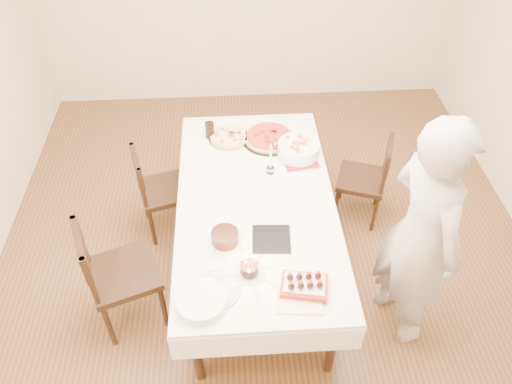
{
  "coord_description": "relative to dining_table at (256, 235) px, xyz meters",
  "views": [
    {
      "loc": [
        -0.26,
        -2.65,
        3.29
      ],
      "look_at": [
        -0.1,
        -0.08,
        0.83
      ],
      "focal_mm": 35.0,
      "sensor_mm": 36.0,
      "label": 1
    }
  ],
  "objects": [
    {
      "name": "floor",
      "position": [
        0.1,
        0.08,
        -0.38
      ],
      "size": [
        5.0,
        5.0,
        0.0
      ],
      "primitive_type": "plane",
      "color": "#56321D",
      "rests_on": "ground"
    },
    {
      "name": "dining_table",
      "position": [
        0.0,
        0.0,
        0.0
      ],
      "size": [
        1.62,
        2.35,
        0.75
      ],
      "primitive_type": "cube",
      "rotation": [
        0.0,
        0.0,
        -0.24
      ],
      "color": "white",
      "rests_on": "floor"
    },
    {
      "name": "chair_right_savory",
      "position": [
        0.94,
        0.54,
        0.04
      ],
      "size": [
        0.54,
        0.54,
        0.84
      ],
      "primitive_type": null,
      "rotation": [
        0.0,
        0.0,
        -0.34
      ],
      "color": "black",
      "rests_on": "floor"
    },
    {
      "name": "chair_left_savory",
      "position": [
        -0.73,
        0.5,
        0.05
      ],
      "size": [
        0.54,
        0.54,
        0.86
      ],
      "primitive_type": null,
      "rotation": [
        0.0,
        0.0,
        3.42
      ],
      "color": "black",
      "rests_on": "floor"
    },
    {
      "name": "chair_left_dessert",
      "position": [
        -0.95,
        -0.4,
        0.11
      ],
      "size": [
        0.64,
        0.64,
        0.98
      ],
      "primitive_type": null,
      "rotation": [
        0.0,
        0.0,
        3.49
      ],
      "color": "black",
      "rests_on": "floor"
    },
    {
      "name": "person",
      "position": [
        1.01,
        -0.55,
        0.54
      ],
      "size": [
        0.62,
        0.77,
        1.82
      ],
      "primitive_type": "imported",
      "rotation": [
        0.0,
        0.0,
        1.87
      ],
      "color": "beige",
      "rests_on": "floor"
    },
    {
      "name": "pizza_white",
      "position": [
        -0.18,
        0.74,
        0.4
      ],
      "size": [
        0.38,
        0.38,
        0.04
      ],
      "primitive_type": "cylinder",
      "rotation": [
        0.0,
        0.0,
        0.12
      ],
      "color": "beige",
      "rests_on": "dining_table"
    },
    {
      "name": "pizza_pepperoni",
      "position": [
        0.15,
        0.71,
        0.4
      ],
      "size": [
        0.55,
        0.55,
        0.04
      ],
      "primitive_type": "cylinder",
      "rotation": [
        0.0,
        0.0,
        0.26
      ],
      "color": "red",
      "rests_on": "dining_table"
    },
    {
      "name": "red_placemat",
      "position": [
        0.37,
        0.44,
        0.38
      ],
      "size": [
        0.3,
        0.3,
        0.01
      ],
      "primitive_type": "cube",
      "rotation": [
        0.0,
        0.0,
        0.14
      ],
      "color": "#B21E1E",
      "rests_on": "dining_table"
    },
    {
      "name": "pasta_bowl",
      "position": [
        0.37,
        0.5,
        0.44
      ],
      "size": [
        0.36,
        0.36,
        0.11
      ],
      "primitive_type": "cylinder",
      "rotation": [
        0.0,
        0.0,
        -0.1
      ],
      "color": "white",
      "rests_on": "dining_table"
    },
    {
      "name": "taper_candle",
      "position": [
        0.13,
        0.3,
        0.52
      ],
      "size": [
        0.06,
        0.06,
        0.28
      ],
      "primitive_type": "cylinder",
      "rotation": [
        0.0,
        0.0,
        0.0
      ],
      "color": "white",
      "rests_on": "dining_table"
    },
    {
      "name": "shaker_pair",
      "position": [
        0.19,
        0.55,
        0.43
      ],
      "size": [
        0.1,
        0.1,
        0.1
      ],
      "primitive_type": null,
      "rotation": [
        0.0,
        0.0,
        -0.24
      ],
      "color": "white",
      "rests_on": "dining_table"
    },
    {
      "name": "cola_glass",
      "position": [
        -0.33,
        0.78,
        0.44
      ],
      "size": [
        0.08,
        0.08,
        0.14
      ],
      "primitive_type": "cylinder",
      "rotation": [
        0.0,
        0.0,
        -0.06
      ],
      "color": "black",
      "rests_on": "dining_table"
    },
    {
      "name": "layer_cake",
      "position": [
        -0.23,
        -0.39,
        0.42
      ],
      "size": [
        0.27,
        0.27,
        0.1
      ],
      "primitive_type": "cylinder",
      "rotation": [
        0.0,
        0.0,
        -0.16
      ],
      "color": "#34190D",
      "rests_on": "dining_table"
    },
    {
      "name": "cake_board",
      "position": [
        0.08,
        -0.38,
        0.38
      ],
      "size": [
        0.27,
        0.27,
        0.01
      ],
      "primitive_type": "cube",
      "rotation": [
        0.0,
        0.0,
        -0.06
      ],
      "color": "black",
      "rests_on": "dining_table"
    },
    {
      "name": "birthday_cake",
      "position": [
        -0.08,
        -0.65,
        0.45
      ],
      "size": [
        0.15,
        0.15,
        0.13
      ],
      "primitive_type": "cylinder",
      "rotation": [
        0.0,
        0.0,
        -0.33
      ],
      "color": "#341C0E",
      "rests_on": "dining_table"
    },
    {
      "name": "strawberry_box",
      "position": [
        0.24,
        -0.79,
        0.41
      ],
      "size": [
        0.32,
        0.24,
        0.07
      ],
      "primitive_type": null,
      "rotation": [
        0.0,
        0.0,
        -0.2
      ],
      "color": "red",
      "rests_on": "dining_table"
    },
    {
      "name": "box_lid",
      "position": [
        0.2,
        -0.88,
        0.38
      ],
      "size": [
        0.3,
        0.21,
        0.02
      ],
      "primitive_type": "cube",
      "rotation": [
        0.0,
        0.0,
        -0.1
      ],
      "color": "beige",
      "rests_on": "dining_table"
    },
    {
      "name": "plate_stack",
      "position": [
        -0.38,
        -0.86,
        0.41
      ],
      "size": [
        0.34,
        0.34,
        0.06
      ],
      "primitive_type": "cylinder",
      "rotation": [
        0.0,
        0.0,
        0.11
      ],
      "color": "white",
      "rests_on": "dining_table"
    },
    {
      "name": "china_plate",
      "position": [
        -0.3,
        -0.77,
        0.38
      ],
      "size": [
        0.36,
        0.36,
        0.01
      ],
      "primitive_type": "cylinder",
      "rotation": [
        0.0,
        0.0,
        0.18
      ],
      "color": "white",
      "rests_on": "dining_table"
    }
  ]
}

